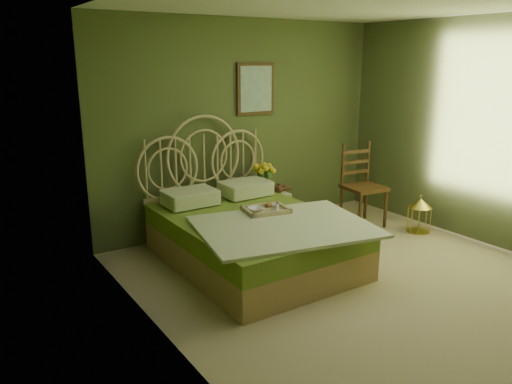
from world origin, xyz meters
TOP-DOWN VIEW (x-y plane):
  - floor at (0.00, 0.00)m, footprint 4.50×4.50m
  - wall_back at (0.00, 2.25)m, footprint 4.00×0.00m
  - wall_left at (-2.00, 0.00)m, footprint 0.00×4.50m
  - wall_right at (2.00, 0.00)m, footprint 0.00×4.50m
  - wall_art at (0.15, 2.22)m, footprint 0.54×0.04m
  - bed at (-0.63, 1.14)m, footprint 1.87×2.36m
  - nightstand at (0.06, 1.85)m, footprint 0.46×0.47m
  - chair at (1.25, 1.43)m, footprint 0.53×0.53m
  - birdcage at (1.65, 0.76)m, footprint 0.29×0.29m
  - book_lower at (0.23, 1.86)m, footprint 0.17×0.22m
  - book_upper at (0.23, 1.86)m, footprint 0.22×0.26m
  - cereal_bowl at (-0.58, 1.11)m, footprint 0.17×0.17m
  - coffee_cup at (-0.40, 1.00)m, footprint 0.09×0.09m

SIDE VIEW (x-z plane):
  - floor at x=0.00m, z-range 0.00..0.00m
  - birdcage at x=1.65m, z-range 0.00..0.43m
  - bed at x=-0.63m, z-range -0.41..1.05m
  - nightstand at x=0.06m, z-range -0.13..0.81m
  - book_lower at x=0.23m, z-range 0.51..0.53m
  - book_upper at x=0.23m, z-range 0.53..0.55m
  - cereal_bowl at x=-0.58m, z-range 0.56..0.60m
  - chair at x=1.25m, z-range 0.06..1.13m
  - coffee_cup at x=-0.40m, z-range 0.56..0.64m
  - wall_back at x=0.00m, z-range -0.70..3.30m
  - wall_left at x=-2.00m, z-range -0.95..3.55m
  - wall_right at x=2.00m, z-range -0.95..3.55m
  - wall_art at x=0.15m, z-range 1.43..2.07m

